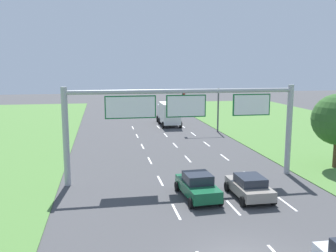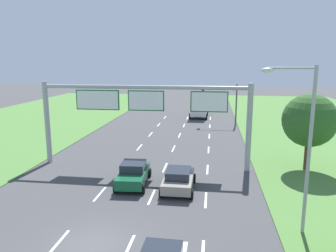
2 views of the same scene
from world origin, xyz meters
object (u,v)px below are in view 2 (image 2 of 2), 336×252
sign_gantry (144,108)px  traffic_light_mast (222,97)px  car_lead_silver (133,173)px  roadside_tree_mid (310,120)px  car_mid_lane (178,179)px  box_truck (199,106)px  street_lamp (302,137)px

sign_gantry → traffic_light_mast: 20.02m
car_lead_silver → traffic_light_mast: bearing=70.3°
roadside_tree_mid → car_lead_silver: bearing=-159.5°
sign_gantry → roadside_tree_mid: sign_gantry is taller
traffic_light_mast → car_mid_lane: bearing=-98.3°
car_lead_silver → box_truck: size_ratio=0.61×
traffic_light_mast → street_lamp: 28.56m
street_lamp → roadside_tree_mid: size_ratio=1.37×
sign_gantry → roadside_tree_mid: size_ratio=2.78×
street_lamp → roadside_tree_mid: (3.22, 10.31, -1.00)m
box_truck → car_lead_silver: bearing=-95.8°
box_truck → roadside_tree_mid: roadside_tree_mid is taller
car_lead_silver → car_mid_lane: car_lead_silver is taller
car_lead_silver → box_truck: bearing=80.0°
car_lead_silver → traffic_light_mast: (6.70, 22.92, 3.06)m
box_truck → street_lamp: bearing=-78.9°
street_lamp → traffic_light_mast: bearing=96.3°
car_lead_silver → box_truck: (3.43, 29.58, 0.92)m
car_mid_lane → car_lead_silver: bearing=169.7°
traffic_light_mast → box_truck: bearing=116.1°
traffic_light_mast → street_lamp: (3.11, -28.36, 1.21)m
street_lamp → sign_gantry: bearing=135.8°
sign_gantry → street_lamp: size_ratio=2.03×
car_mid_lane → sign_gantry: (-3.28, 4.67, 4.20)m
car_mid_lane → roadside_tree_mid: 11.66m
box_truck → roadside_tree_mid: bearing=-68.0°
box_truck → traffic_light_mast: (3.26, -6.66, 2.14)m
car_mid_lane → traffic_light_mast: traffic_light_mast is taller
street_lamp → car_lead_silver: bearing=151.0°
car_mid_lane → roadside_tree_mid: (9.75, 5.46, 3.32)m
sign_gantry → street_lamp: 13.67m
traffic_light_mast → roadside_tree_mid: 19.13m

